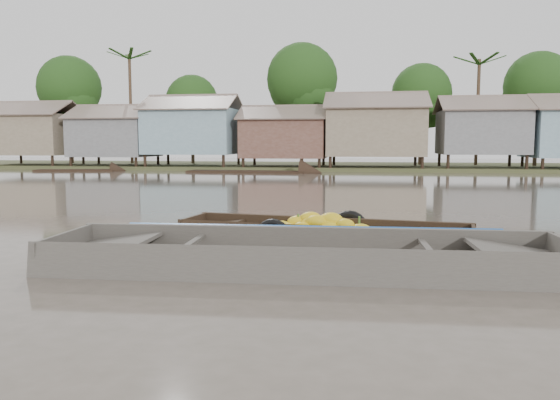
# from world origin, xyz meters

# --- Properties ---
(ground) EXTENTS (120.00, 120.00, 0.00)m
(ground) POSITION_xyz_m (0.00, 0.00, 0.00)
(ground) COLOR #534B3F
(ground) RESTS_ON ground
(riverbank) EXTENTS (120.00, 12.47, 10.22)m
(riverbank) POSITION_xyz_m (3.03, 31.86, 3.07)
(riverbank) COLOR #384723
(riverbank) RESTS_ON ground
(banana_boat) EXTENTS (5.77, 2.17, 0.80)m
(banana_boat) POSITION_xyz_m (0.81, 1.56, 0.15)
(banana_boat) COLOR black
(banana_boat) RESTS_ON ground
(viewer_boat) EXTENTS (7.90, 2.34, 0.63)m
(viewer_boat) POSITION_xyz_m (0.80, -0.76, 0.07)
(viewer_boat) COLOR #45403B
(viewer_boat) RESTS_ON ground
(distant_boats) EXTENTS (47.23, 15.20, 0.35)m
(distant_boats) POSITION_xyz_m (8.48, 23.09, -0.05)
(distant_boats) COLOR black
(distant_boats) RESTS_ON ground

